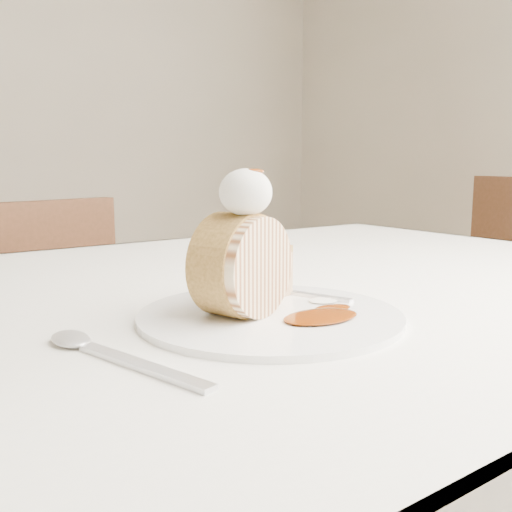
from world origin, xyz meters
TOP-DOWN VIEW (x-y plane):
  - table at (0.00, 0.20)m, footprint 1.40×0.90m
  - chair_far at (-0.04, 1.04)m, footprint 0.46×0.46m
  - chair_end at (1.02, 0.46)m, footprint 0.52×0.52m
  - plate at (-0.04, 0.05)m, footprint 0.33×0.33m
  - roulade_slice at (-0.07, 0.06)m, footprint 0.11×0.08m
  - cake_chunk at (-0.01, 0.11)m, footprint 0.07×0.07m
  - whipped_cream at (-0.07, 0.05)m, footprint 0.05×0.05m
  - caramel_drizzle at (-0.06, 0.05)m, footprint 0.03×0.02m
  - caramel_pool at (-0.02, -0.00)m, footprint 0.09×0.07m
  - fork at (0.03, 0.08)m, footprint 0.07×0.15m
  - spoon at (-0.21, -0.01)m, footprint 0.07×0.18m

SIDE VIEW (x-z plane):
  - chair_far at x=-0.04m, z-range 0.06..0.88m
  - chair_end at x=1.02m, z-range 0.06..0.93m
  - table at x=0.00m, z-range 0.29..1.04m
  - spoon at x=-0.21m, z-range 0.75..0.75m
  - plate at x=-0.04m, z-range 0.75..0.76m
  - fork at x=0.03m, z-range 0.76..0.76m
  - caramel_pool at x=-0.02m, z-range 0.76..0.76m
  - cake_chunk at x=-0.01m, z-range 0.76..0.81m
  - roulade_slice at x=-0.07m, z-range 0.76..0.85m
  - whipped_cream at x=-0.07m, z-range 0.85..0.90m
  - caramel_drizzle at x=-0.06m, z-range 0.90..0.90m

